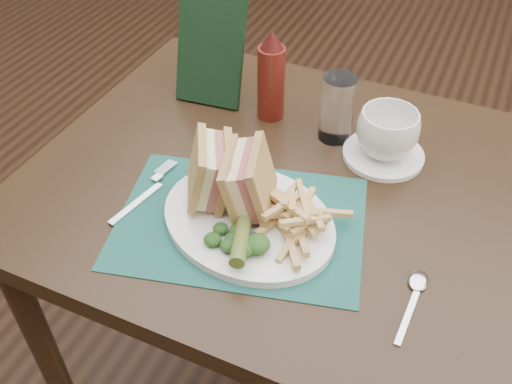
# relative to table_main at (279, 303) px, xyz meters

# --- Properties ---
(floor) EXTENTS (7.00, 7.00, 0.00)m
(floor) POSITION_rel_table_main_xyz_m (0.00, 0.50, -0.38)
(floor) COLOR black
(floor) RESTS_ON ground
(table_main) EXTENTS (0.90, 0.75, 0.75)m
(table_main) POSITION_rel_table_main_xyz_m (0.00, 0.00, 0.00)
(table_main) COLOR black
(table_main) RESTS_ON ground
(placemat) EXTENTS (0.46, 0.37, 0.00)m
(placemat) POSITION_rel_table_main_xyz_m (-0.02, -0.14, 0.38)
(placemat) COLOR #184D47
(placemat) RESTS_ON table_main
(plate) EXTENTS (0.36, 0.31, 0.01)m
(plate) POSITION_rel_table_main_xyz_m (-0.01, -0.14, 0.38)
(plate) COLOR white
(plate) RESTS_ON placemat
(sandwich_half_a) EXTENTS (0.12, 0.14, 0.11)m
(sandwich_half_a) POSITION_rel_table_main_xyz_m (-0.11, -0.12, 0.45)
(sandwich_half_a) COLOR tan
(sandwich_half_a) RESTS_ON plate
(sandwich_half_b) EXTENTS (0.11, 0.13, 0.11)m
(sandwich_half_b) POSITION_rel_table_main_xyz_m (-0.04, -0.12, 0.45)
(sandwich_half_b) COLOR tan
(sandwich_half_b) RESTS_ON plate
(kale_garnish) EXTENTS (0.11, 0.08, 0.03)m
(kale_garnish) POSITION_rel_table_main_xyz_m (-0.00, -0.19, 0.41)
(kale_garnish) COLOR #193C15
(kale_garnish) RESTS_ON plate
(pickle_spear) EXTENTS (0.06, 0.12, 0.03)m
(pickle_spear) POSITION_rel_table_main_xyz_m (0.01, -0.19, 0.41)
(pickle_spear) COLOR #4C5E23
(pickle_spear) RESTS_ON plate
(fries_pile) EXTENTS (0.18, 0.20, 0.05)m
(fries_pile) POSITION_rel_table_main_xyz_m (0.07, -0.12, 0.42)
(fries_pile) COLOR tan
(fries_pile) RESTS_ON plate
(fork) EXTENTS (0.07, 0.17, 0.01)m
(fork) POSITION_rel_table_main_xyz_m (-0.20, -0.14, 0.38)
(fork) COLOR silver
(fork) RESTS_ON placemat
(spoon) EXTENTS (0.04, 0.15, 0.01)m
(spoon) POSITION_rel_table_main_xyz_m (0.27, -0.19, 0.38)
(spoon) COLOR silver
(spoon) RESTS_ON table_main
(saucer) EXTENTS (0.19, 0.19, 0.01)m
(saucer) POSITION_rel_table_main_xyz_m (0.15, 0.13, 0.38)
(saucer) COLOR white
(saucer) RESTS_ON table_main
(coffee_cup) EXTENTS (0.14, 0.14, 0.09)m
(coffee_cup) POSITION_rel_table_main_xyz_m (0.15, 0.13, 0.43)
(coffee_cup) COLOR white
(coffee_cup) RESTS_ON saucer
(drinking_glass) EXTENTS (0.08, 0.08, 0.13)m
(drinking_glass) POSITION_rel_table_main_xyz_m (0.04, 0.15, 0.44)
(drinking_glass) COLOR white
(drinking_glass) RESTS_ON table_main
(ketchup_bottle) EXTENTS (0.07, 0.07, 0.19)m
(ketchup_bottle) POSITION_rel_table_main_xyz_m (-0.10, 0.17, 0.47)
(ketchup_bottle) COLOR #52140E
(ketchup_bottle) RESTS_ON table_main
(check_presenter) EXTENTS (0.14, 0.10, 0.22)m
(check_presenter) POSITION_rel_table_main_xyz_m (-0.24, 0.18, 0.48)
(check_presenter) COLOR black
(check_presenter) RESTS_ON table_main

